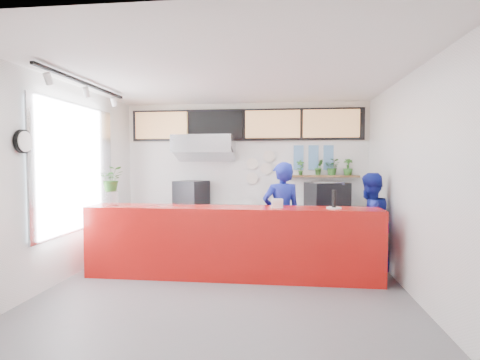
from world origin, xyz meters
The scene contains 46 objects.
floor centered at (0.00, 0.00, 0.00)m, with size 5.00×5.00×0.00m, color slate.
ceiling centered at (0.00, 0.00, 3.00)m, with size 5.00×5.00×0.00m, color silver.
wall_back centered at (0.00, 2.50, 1.50)m, with size 5.00×5.00×0.00m, color white.
wall_left centered at (-2.50, 0.00, 1.50)m, with size 5.00×5.00×0.00m, color white.
wall_right centered at (2.50, 0.00, 1.50)m, with size 5.00×5.00×0.00m, color white.
service_counter centered at (0.00, 0.40, 0.55)m, with size 4.50×0.60×1.10m, color #B6100D.
cream_band centered at (0.00, 2.49, 2.60)m, with size 5.00×0.02×0.80m, color beige.
prep_bench centered at (-0.80, 2.20, 0.45)m, with size 1.80×0.60×0.90m, color #B2B5BA.
panini_oven centered at (-1.08, 2.20, 1.15)m, with size 0.56×0.56×0.50m, color black.
extraction_hood centered at (-0.80, 2.15, 2.15)m, with size 1.20×0.70×0.35m, color #B2B5BA.
hood_lip centered at (-0.80, 2.15, 1.95)m, with size 1.20×0.70×0.08m, color #B2B5BA.
right_bench centered at (1.50, 2.20, 0.45)m, with size 1.80×0.60×0.90m, color #B2B5BA.
espresso_machine centered at (1.65, 2.20, 1.14)m, with size 0.75×0.54×0.48m, color black.
espresso_tray centered at (1.65, 2.20, 1.38)m, with size 0.58×0.40×0.05m, color #B4B6BB.
herb_shelf centered at (1.60, 2.40, 1.50)m, with size 1.40×0.18×0.04m, color brown.
menu_board_far_left centered at (-1.75, 2.38, 2.55)m, with size 1.10×0.10×0.55m, color tan.
menu_board_mid_left centered at (-0.59, 2.38, 2.55)m, with size 1.10×0.10×0.55m, color black.
menu_board_mid_right centered at (0.57, 2.38, 2.55)m, with size 1.10×0.10×0.55m, color tan.
menu_board_far_right centered at (1.73, 2.38, 2.55)m, with size 1.10×0.10×0.55m, color tan.
soffit centered at (0.00, 2.46, 2.55)m, with size 4.80×0.04×0.65m, color black.
window_pane centered at (-2.47, 0.30, 1.70)m, with size 0.04×2.20×1.90m, color silver.
window_frame centered at (-2.45, 0.30, 1.70)m, with size 0.03×2.30×2.00m, color #B2B5BA.
wall_clock_rim centered at (-2.46, -0.90, 2.05)m, with size 0.30×0.30×0.05m, color black.
wall_clock_face centered at (-2.43, -0.90, 2.05)m, with size 0.26×0.26×0.02m, color white.
track_rail centered at (-2.10, 0.00, 2.94)m, with size 0.05×2.40×0.04m, color black.
dec_plate_a centered at (0.15, 2.47, 1.75)m, with size 0.24×0.24×0.03m, color silver.
dec_plate_b centered at (0.45, 2.47, 1.65)m, with size 0.24×0.24×0.03m, color silver.
dec_plate_c centered at (0.15, 2.47, 1.45)m, with size 0.24×0.24×0.03m, color silver.
dec_plate_d centered at (0.50, 2.47, 1.90)m, with size 0.24×0.24×0.03m, color silver.
photo_frame_a centered at (1.10, 2.48, 2.00)m, with size 0.20×0.02×0.25m, color #598CBF.
photo_frame_b centered at (1.40, 2.48, 2.00)m, with size 0.20×0.02×0.25m, color #598CBF.
photo_frame_c centered at (1.70, 2.48, 2.00)m, with size 0.20×0.02×0.25m, color #598CBF.
photo_frame_d centered at (1.10, 2.48, 1.75)m, with size 0.20×0.02×0.25m, color #598CBF.
photo_frame_e centered at (1.40, 2.48, 1.75)m, with size 0.20×0.02×0.25m, color #598CBF.
photo_frame_f centered at (1.70, 2.48, 1.75)m, with size 0.20×0.02×0.25m, color #598CBF.
staff_center centered at (0.77, 0.96, 0.89)m, with size 0.65×0.43×1.79m, color navy.
staff_right centered at (2.19, 0.98, 0.81)m, with size 0.79×0.61×1.61m, color navy.
herb_a centered at (1.13, 2.40, 1.67)m, with size 0.16×0.11×0.31m, color #2E6624.
herb_b centered at (1.51, 2.40, 1.68)m, with size 0.18×0.14×0.32m, color #2E6624.
herb_c centered at (1.78, 2.40, 1.69)m, with size 0.30×0.26×0.33m, color #2E6624.
herb_d centered at (2.08, 2.40, 1.69)m, with size 0.19×0.17×0.33m, color #2E6624.
glass_vase centered at (-1.91, 0.37, 1.22)m, with size 0.19×0.19×0.24m, color silver.
basil_vase centered at (-1.91, 0.37, 1.52)m, with size 0.36×0.31×0.40m, color #2E6624.
napkin_holder centered at (0.70, 0.36, 1.17)m, with size 0.16×0.10×0.14m, color white.
white_plate centered at (1.54, 0.39, 1.11)m, with size 0.23×0.23×0.02m, color white.
pepper_mill centered at (1.54, 0.39, 1.24)m, with size 0.06×0.06×0.26m, color black.
Camera 1 is at (0.79, -5.26, 1.80)m, focal length 28.00 mm.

